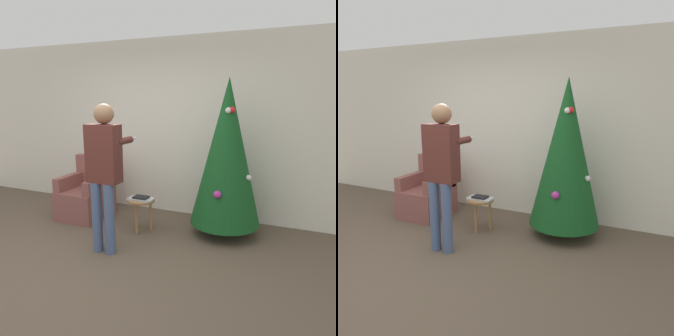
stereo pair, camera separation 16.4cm
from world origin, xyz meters
TOP-DOWN VIEW (x-y plane):
  - ground_plane at (0.00, 0.00)m, footprint 14.00×14.00m
  - wall_back at (0.00, 2.23)m, footprint 8.00×0.06m
  - christmas_tree at (1.23, 1.63)m, footprint 0.92×0.92m
  - armchair at (-0.91, 1.48)m, footprint 0.65×0.73m
  - person_standing at (0.04, 0.59)m, footprint 0.41×0.57m
  - side_stool at (0.14, 1.29)m, footprint 0.37×0.37m
  - laptop at (0.14, 1.29)m, footprint 0.35×0.20m
  - book at (0.14, 1.29)m, footprint 0.20×0.15m

SIDE VIEW (x-z plane):
  - ground_plane at x=0.00m, z-range 0.00..0.00m
  - armchair at x=-0.91m, z-range -0.13..0.78m
  - side_stool at x=0.14m, z-range 0.15..0.59m
  - laptop at x=0.14m, z-range 0.45..0.47m
  - book at x=0.14m, z-range 0.47..0.49m
  - person_standing at x=0.04m, z-range 0.17..1.92m
  - christmas_tree at x=1.23m, z-range 0.08..2.15m
  - wall_back at x=0.00m, z-range 0.00..2.70m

